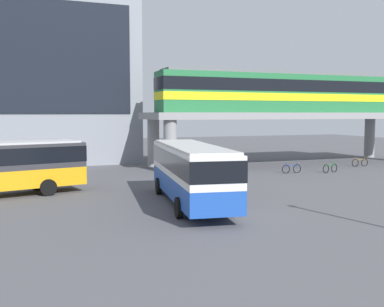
{
  "coord_description": "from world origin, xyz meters",
  "views": [
    {
      "loc": [
        -9.21,
        -19.26,
        4.9
      ],
      "look_at": [
        1.68,
        9.64,
        2.2
      ],
      "focal_mm": 43.0,
      "sensor_mm": 36.0,
      "label": 1
    }
  ],
  "objects_px": {
    "train": "(282,92)",
    "bicycle_green": "(330,168)",
    "bus_main": "(191,168)",
    "bicycle_brown": "(360,163)",
    "station_building": "(5,72)",
    "bicycle_blue": "(292,169)"
  },
  "relations": [
    {
      "from": "train",
      "to": "bicycle_green",
      "type": "bearing_deg",
      "value": -86.92
    },
    {
      "from": "train",
      "to": "bus_main",
      "type": "relative_size",
      "value": 2.18
    },
    {
      "from": "bicycle_brown",
      "to": "bicycle_green",
      "type": "relative_size",
      "value": 1.02
    },
    {
      "from": "station_building",
      "to": "bicycle_brown",
      "type": "xyz_separation_m",
      "value": [
        30.71,
        -16.49,
        -8.68
      ]
    },
    {
      "from": "train",
      "to": "bicycle_blue",
      "type": "relative_size",
      "value": 13.74
    },
    {
      "from": "bicycle_brown",
      "to": "station_building",
      "type": "bearing_deg",
      "value": 151.77
    },
    {
      "from": "bus_main",
      "to": "train",
      "type": "bearing_deg",
      "value": 45.87
    },
    {
      "from": "station_building",
      "to": "bicycle_blue",
      "type": "xyz_separation_m",
      "value": [
        22.11,
        -18.39,
        -8.68
      ]
    },
    {
      "from": "station_building",
      "to": "bicycle_green",
      "type": "distance_m",
      "value": 32.94
    },
    {
      "from": "bicycle_blue",
      "to": "bicycle_brown",
      "type": "bearing_deg",
      "value": 12.45
    },
    {
      "from": "bicycle_green",
      "to": "bicycle_blue",
      "type": "bearing_deg",
      "value": 164.48
    },
    {
      "from": "bus_main",
      "to": "bicycle_brown",
      "type": "height_order",
      "value": "bus_main"
    },
    {
      "from": "train",
      "to": "bus_main",
      "type": "xyz_separation_m",
      "value": [
        -15.11,
        -15.58,
        -4.96
      ]
    },
    {
      "from": "train",
      "to": "bicycle_blue",
      "type": "distance_m",
      "value": 9.5
    },
    {
      "from": "station_building",
      "to": "bus_main",
      "type": "height_order",
      "value": "station_building"
    },
    {
      "from": "bicycle_brown",
      "to": "train",
      "type": "bearing_deg",
      "value": 143.24
    },
    {
      "from": "bicycle_green",
      "to": "train",
      "type": "bearing_deg",
      "value": 93.08
    },
    {
      "from": "bus_main",
      "to": "station_building",
      "type": "bearing_deg",
      "value": 109.42
    },
    {
      "from": "bus_main",
      "to": "bicycle_green",
      "type": "bearing_deg",
      "value": 28.6
    },
    {
      "from": "train",
      "to": "bicycle_blue",
      "type": "height_order",
      "value": "train"
    },
    {
      "from": "bus_main",
      "to": "bicycle_brown",
      "type": "bearing_deg",
      "value": 28.19
    },
    {
      "from": "train",
      "to": "bicycle_blue",
      "type": "xyz_separation_m",
      "value": [
        -2.77,
        -6.25,
        -6.59
      ]
    }
  ]
}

